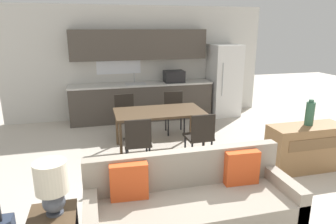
{
  "coord_description": "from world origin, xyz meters",
  "views": [
    {
      "loc": [
        -1.15,
        -2.76,
        2.2
      ],
      "look_at": [
        -0.06,
        1.5,
        0.95
      ],
      "focal_mm": 32.0,
      "sensor_mm": 36.0,
      "label": 1
    }
  ],
  "objects_px": {
    "dining_table": "(159,114)",
    "couch": "(191,203)",
    "refrigerator": "(224,80)",
    "table_lamp": "(52,184)",
    "dining_chair_near_right": "(200,135)",
    "dining_chair_far_left": "(126,113)",
    "dining_chair_near_left": "(138,141)",
    "dining_chair_far_right": "(174,110)",
    "credenza": "(305,147)",
    "vase": "(310,113)"
  },
  "relations": [
    {
      "from": "refrigerator",
      "to": "table_lamp",
      "type": "height_order",
      "value": "refrigerator"
    },
    {
      "from": "dining_table",
      "to": "dining_chair_far_right",
      "type": "distance_m",
      "value": 0.99
    },
    {
      "from": "dining_table",
      "to": "couch",
      "type": "bearing_deg",
      "value": -94.3
    },
    {
      "from": "credenza",
      "to": "dining_chair_near_right",
      "type": "xyz_separation_m",
      "value": [
        -1.54,
        0.63,
        0.12
      ]
    },
    {
      "from": "couch",
      "to": "dining_chair_far_right",
      "type": "distance_m",
      "value": 3.3
    },
    {
      "from": "table_lamp",
      "to": "dining_chair_near_right",
      "type": "xyz_separation_m",
      "value": [
        2.08,
        1.71,
        -0.33
      ]
    },
    {
      "from": "dining_chair_near_right",
      "to": "dining_chair_far_left",
      "type": "bearing_deg",
      "value": -58.68
    },
    {
      "from": "dining_chair_far_left",
      "to": "dining_chair_near_right",
      "type": "distance_m",
      "value": 1.91
    },
    {
      "from": "refrigerator",
      "to": "dining_chair_near_left",
      "type": "xyz_separation_m",
      "value": [
        -2.63,
        -2.61,
        -0.41
      ]
    },
    {
      "from": "vase",
      "to": "couch",
      "type": "bearing_deg",
      "value": -155.64
    },
    {
      "from": "vase",
      "to": "dining_chair_near_left",
      "type": "distance_m",
      "value": 2.7
    },
    {
      "from": "vase",
      "to": "dining_chair_far_right",
      "type": "relative_size",
      "value": 0.47
    },
    {
      "from": "table_lamp",
      "to": "dining_chair_far_right",
      "type": "relative_size",
      "value": 0.61
    },
    {
      "from": "dining_chair_near_right",
      "to": "dining_chair_far_right",
      "type": "height_order",
      "value": "same"
    },
    {
      "from": "refrigerator",
      "to": "dining_chair_near_left",
      "type": "height_order",
      "value": "refrigerator"
    },
    {
      "from": "couch",
      "to": "vase",
      "type": "height_order",
      "value": "vase"
    },
    {
      "from": "table_lamp",
      "to": "vase",
      "type": "distance_m",
      "value": 3.81
    },
    {
      "from": "table_lamp",
      "to": "dining_table",
      "type": "bearing_deg",
      "value": 57.75
    },
    {
      "from": "refrigerator",
      "to": "dining_chair_near_left",
      "type": "distance_m",
      "value": 3.73
    },
    {
      "from": "credenza",
      "to": "dining_chair_far_left",
      "type": "height_order",
      "value": "dining_chair_far_left"
    },
    {
      "from": "dining_chair_far_left",
      "to": "dining_chair_near_left",
      "type": "xyz_separation_m",
      "value": [
        0.0,
        -1.6,
        0.0
      ]
    },
    {
      "from": "dining_chair_near_left",
      "to": "dining_table",
      "type": "bearing_deg",
      "value": -120.95
    },
    {
      "from": "dining_chair_near_right",
      "to": "dining_chair_far_right",
      "type": "distance_m",
      "value": 1.6
    },
    {
      "from": "refrigerator",
      "to": "couch",
      "type": "distance_m",
      "value": 4.85
    },
    {
      "from": "dining_table",
      "to": "dining_chair_near_right",
      "type": "relative_size",
      "value": 1.85
    },
    {
      "from": "refrigerator",
      "to": "dining_chair_near_right",
      "type": "bearing_deg",
      "value": -121.4
    },
    {
      "from": "credenza",
      "to": "dining_chair_near_right",
      "type": "relative_size",
      "value": 1.39
    },
    {
      "from": "table_lamp",
      "to": "dining_chair_far_left",
      "type": "relative_size",
      "value": 0.61
    },
    {
      "from": "dining_table",
      "to": "dining_chair_near_right",
      "type": "distance_m",
      "value": 0.95
    },
    {
      "from": "couch",
      "to": "vase",
      "type": "bearing_deg",
      "value": 24.36
    },
    {
      "from": "dining_chair_far_left",
      "to": "dining_chair_near_left",
      "type": "relative_size",
      "value": 1.0
    },
    {
      "from": "refrigerator",
      "to": "table_lamp",
      "type": "xyz_separation_m",
      "value": [
        -3.68,
        -4.32,
        -0.08
      ]
    },
    {
      "from": "refrigerator",
      "to": "couch",
      "type": "height_order",
      "value": "refrigerator"
    },
    {
      "from": "table_lamp",
      "to": "dining_chair_near_left",
      "type": "relative_size",
      "value": 0.61
    },
    {
      "from": "dining_chair_near_right",
      "to": "credenza",
      "type": "bearing_deg",
      "value": 156.08
    },
    {
      "from": "credenza",
      "to": "dining_chair_far_right",
      "type": "distance_m",
      "value": 2.71
    },
    {
      "from": "table_lamp",
      "to": "credenza",
      "type": "bearing_deg",
      "value": 16.52
    },
    {
      "from": "dining_chair_far_left",
      "to": "dining_chair_near_left",
      "type": "distance_m",
      "value": 1.6
    },
    {
      "from": "refrigerator",
      "to": "dining_chair_far_left",
      "type": "bearing_deg",
      "value": -158.92
    },
    {
      "from": "table_lamp",
      "to": "dining_chair_far_left",
      "type": "xyz_separation_m",
      "value": [
        1.05,
        3.3,
        -0.33
      ]
    },
    {
      "from": "refrigerator",
      "to": "couch",
      "type": "relative_size",
      "value": 0.79
    },
    {
      "from": "couch",
      "to": "dining_chair_far_left",
      "type": "height_order",
      "value": "dining_chair_far_left"
    },
    {
      "from": "table_lamp",
      "to": "dining_chair_far_left",
      "type": "distance_m",
      "value": 3.48
    },
    {
      "from": "dining_table",
      "to": "credenza",
      "type": "xyz_separation_m",
      "value": [
        2.06,
        -1.41,
        -0.3
      ]
    },
    {
      "from": "dining_table",
      "to": "credenza",
      "type": "relative_size",
      "value": 1.34
    },
    {
      "from": "dining_table",
      "to": "dining_chair_near_left",
      "type": "distance_m",
      "value": 0.95
    },
    {
      "from": "table_lamp",
      "to": "dining_chair_near_right",
      "type": "height_order",
      "value": "table_lamp"
    },
    {
      "from": "vase",
      "to": "dining_chair_far_right",
      "type": "bearing_deg",
      "value": 125.38
    },
    {
      "from": "dining_table",
      "to": "dining_chair_near_left",
      "type": "height_order",
      "value": "dining_chair_near_left"
    },
    {
      "from": "dining_chair_far_left",
      "to": "credenza",
      "type": "bearing_deg",
      "value": -45.33
    }
  ]
}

